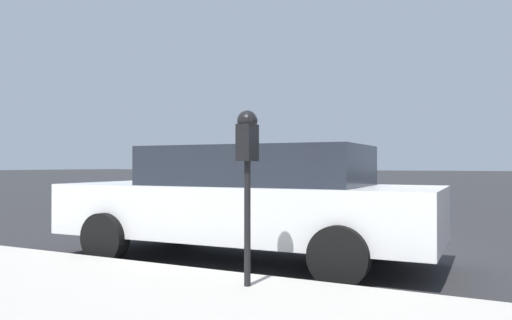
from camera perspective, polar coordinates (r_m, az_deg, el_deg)
The scene contains 3 objects.
ground_plane at distance 7.25m, azimuth 7.35°, elevation -10.53°, with size 220.00×220.00×0.00m, color #2B2B2D.
parking_meter at distance 4.58m, azimuth -0.99°, elevation 0.98°, with size 0.21×0.19×1.61m.
car_white at distance 6.54m, azimuth -1.07°, elevation -4.60°, with size 2.12×5.02×1.50m.
Camera 1 is at (-6.72, -2.42, 1.25)m, focal length 35.00 mm.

